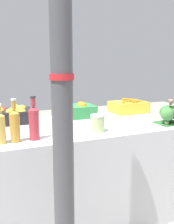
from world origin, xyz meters
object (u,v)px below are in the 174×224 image
(juice_bottle_ruby, at_px, (34,122))
(pickle_jar, at_px, (98,123))
(support_pole, at_px, (62,100))
(orange_crate, at_px, (74,110))
(broccoli_pile, at_px, (171,113))
(juice_bottle_golden, at_px, (0,127))
(juice_bottle_amber, at_px, (15,124))
(carrot_crate, at_px, (129,107))
(sparrow_bird, at_px, (171,101))
(apple_crate, at_px, (11,115))

(juice_bottle_ruby, distance_m, pickle_jar, 0.48)
(support_pole, distance_m, pickle_jar, 0.70)
(orange_crate, height_order, pickle_jar, orange_crate)
(orange_crate, relative_size, broccoli_pile, 1.58)
(broccoli_pile, height_order, pickle_jar, broccoli_pile)
(support_pole, bearing_deg, juice_bottle_ruby, 96.42)
(juice_bottle_golden, relative_size, juice_bottle_amber, 0.90)
(orange_crate, bearing_deg, support_pole, -112.69)
(juice_bottle_golden, height_order, juice_bottle_amber, juice_bottle_amber)
(carrot_crate, distance_m, pickle_jar, 0.81)
(carrot_crate, xyz_separation_m, broccoli_pile, (0.07, -0.55, 0.03))
(juice_bottle_amber, distance_m, juice_bottle_ruby, 0.12)
(pickle_jar, bearing_deg, juice_bottle_amber, -178.55)
(sparrow_bird, bearing_deg, support_pole, -37.49)
(broccoli_pile, bearing_deg, sparrow_bird, -154.04)
(orange_crate, height_order, juice_bottle_ruby, juice_bottle_ruby)
(orange_crate, height_order, sparrow_bird, sparrow_bird)
(juice_bottle_ruby, bearing_deg, orange_crate, 49.11)
(apple_crate, relative_size, orange_crate, 1.00)
(apple_crate, distance_m, pickle_jar, 0.78)
(support_pole, relative_size, sparrow_bird, 18.66)
(apple_crate, height_order, juice_bottle_golden, juice_bottle_golden)
(orange_crate, height_order, juice_bottle_golden, juice_bottle_golden)
(juice_bottle_ruby, bearing_deg, sparrow_bird, -0.37)
(sparrow_bird, bearing_deg, juice_bottle_amber, -61.01)
(apple_crate, distance_m, sparrow_bird, 1.36)
(apple_crate, height_order, orange_crate, orange_crate)
(juice_bottle_ruby, relative_size, sparrow_bird, 2.39)
(apple_crate, height_order, sparrow_bird, sparrow_bird)
(juice_bottle_amber, bearing_deg, support_pole, -69.42)
(support_pole, bearing_deg, juice_bottle_golden, 119.59)
(apple_crate, distance_m, orange_crate, 0.57)
(support_pole, xyz_separation_m, juice_bottle_golden, (-0.27, 0.47, -0.22))
(support_pole, xyz_separation_m, apple_crate, (-0.14, 1.03, -0.26))
(support_pole, distance_m, juice_bottle_ruby, 0.52)
(sparrow_bird, bearing_deg, apple_crate, -85.46)
(apple_crate, height_order, pickle_jar, apple_crate)
(orange_crate, distance_m, pickle_jar, 0.55)
(carrot_crate, height_order, sparrow_bird, sparrow_bird)
(juice_bottle_golden, bearing_deg, apple_crate, 76.94)
(support_pole, height_order, apple_crate, support_pole)
(juice_bottle_amber, relative_size, juice_bottle_ruby, 0.97)
(carrot_crate, relative_size, sparrow_bird, 2.88)
(juice_bottle_golden, bearing_deg, carrot_crate, 23.03)
(broccoli_pile, distance_m, juice_bottle_ruby, 1.16)
(orange_crate, distance_m, juice_bottle_golden, 0.90)
(juice_bottle_golden, bearing_deg, pickle_jar, 1.26)
(juice_bottle_ruby, xyz_separation_m, sparrow_bird, (1.14, -0.01, 0.07))
(broccoli_pile, bearing_deg, juice_bottle_ruby, -179.93)
(sparrow_bird, bearing_deg, broccoli_pile, 145.28)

